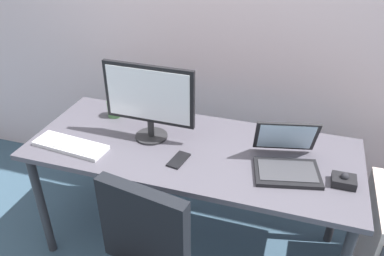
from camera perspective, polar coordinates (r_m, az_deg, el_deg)
The scene contains 8 objects.
ground_plane at distance 2.55m, azimuth -0.00°, elevation -16.87°, with size 8.00×8.00×0.00m, color #375063.
desk at distance 2.10m, azimuth -0.00°, elevation -4.53°, with size 1.76×0.72×0.74m.
monitor_main at distance 2.04m, azimuth -6.42°, elevation 4.39°, with size 0.50×0.18×0.43m.
keyboard at distance 2.16m, azimuth -17.61°, elevation -2.44°, with size 0.42×0.17×0.03m.
laptop at distance 1.94m, azimuth 13.87°, elevation -4.48°, with size 0.37×0.38×0.22m.
trackball_mouse at distance 1.93m, azimuth 21.64°, elevation -7.24°, with size 0.11×0.09×0.07m.
coffee_mug at distance 2.38m, azimuth -11.42°, elevation 2.85°, with size 0.09×0.08×0.10m.
cell_phone at distance 1.96m, azimuth -2.00°, elevation -4.75°, with size 0.07×0.14×0.01m, color black.
Camera 1 is at (0.52, -1.63, 1.89)m, focal length 35.90 mm.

